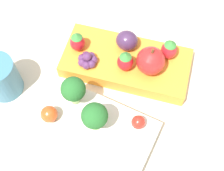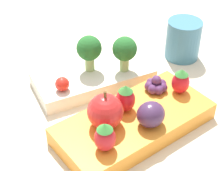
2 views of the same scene
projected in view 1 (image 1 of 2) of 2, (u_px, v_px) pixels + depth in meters
The scene contains 14 objects.
ground_plane at pixel (118, 100), 0.54m from camera, with size 4.00×4.00×0.00m, color beige.
bento_box_savoury at pixel (96, 125), 0.51m from camera, with size 0.20×0.10×0.02m.
bento_box_fruit at pixel (126, 63), 0.56m from camera, with size 0.24×0.13×0.03m.
broccoli_floret_0 at pixel (95, 116), 0.46m from camera, with size 0.04×0.04×0.06m.
broccoli_floret_1 at pixel (73, 90), 0.48m from camera, with size 0.04×0.04×0.06m.
cherry_tomato_0 at pixel (138, 122), 0.49m from camera, with size 0.02×0.02×0.02m.
cherry_tomato_1 at pixel (49, 114), 0.49m from camera, with size 0.03×0.03×0.03m.
apple at pixel (151, 61), 0.52m from camera, with size 0.05×0.05×0.06m.
strawberry_0 at pixel (125, 61), 0.52m from camera, with size 0.03×0.03×0.04m.
strawberry_1 at pixel (77, 42), 0.54m from camera, with size 0.03×0.03×0.04m.
strawberry_2 at pixel (169, 49), 0.54m from camera, with size 0.03×0.03×0.04m.
plum at pixel (127, 41), 0.55m from camera, with size 0.04×0.04×0.04m.
grape_cluster at pixel (88, 60), 0.54m from camera, with size 0.03×0.04×0.03m.
drinking_cup at pixel (0, 77), 0.52m from camera, with size 0.06×0.06×0.07m.
Camera 1 is at (-0.08, 0.22, 0.49)m, focal length 50.00 mm.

